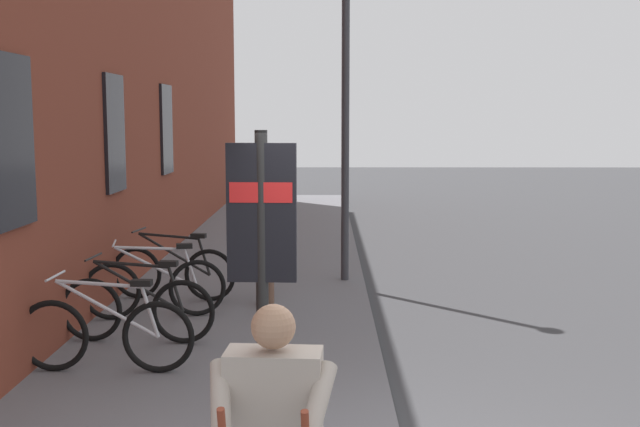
% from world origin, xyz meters
% --- Properties ---
extents(ground, '(60.00, 60.00, 0.00)m').
position_xyz_m(ground, '(6.00, -1.00, 0.00)').
color(ground, '#38383A').
extents(sidewalk_pavement, '(24.00, 3.50, 0.12)m').
position_xyz_m(sidewalk_pavement, '(8.00, 1.75, 0.06)').
color(sidewalk_pavement, slate).
rests_on(sidewalk_pavement, ground).
extents(station_facade, '(22.00, 0.65, 7.45)m').
position_xyz_m(station_facade, '(8.99, 3.80, 3.72)').
color(station_facade, brown).
rests_on(station_facade, ground).
extents(bicycle_leaning_wall, '(0.48, 1.77, 0.97)m').
position_xyz_m(bicycle_leaning_wall, '(2.26, 2.75, 0.51)').
color(bicycle_leaning_wall, black).
rests_on(bicycle_leaning_wall, sidewalk_pavement).
extents(bicycle_far_end, '(0.48, 1.77, 0.97)m').
position_xyz_m(bicycle_far_end, '(3.29, 2.69, 0.51)').
color(bicycle_far_end, black).
rests_on(bicycle_far_end, sidewalk_pavement).
extents(bicycle_under_window, '(0.53, 1.75, 0.97)m').
position_xyz_m(bicycle_under_window, '(4.37, 2.72, 0.51)').
color(bicycle_under_window, black).
rests_on(bicycle_under_window, sidewalk_pavement).
extents(bicycle_end_of_row, '(0.48, 1.76, 0.97)m').
position_xyz_m(bicycle_end_of_row, '(5.35, 2.69, 0.51)').
color(bicycle_end_of_row, black).
rests_on(bicycle_end_of_row, sidewalk_pavement).
extents(transit_info_sign, '(0.11, 0.55, 2.40)m').
position_xyz_m(transit_info_sign, '(0.91, 1.10, 1.72)').
color(transit_info_sign, black).
rests_on(transit_info_sign, sidewalk_pavement).
extents(pedestrian_by_facade, '(0.50, 0.49, 1.63)m').
position_xyz_m(pedestrian_by_facade, '(5.11, 1.41, 1.12)').
color(pedestrian_by_facade, brown).
rests_on(pedestrian_by_facade, sidewalk_pavement).
extents(street_lamp, '(0.28, 0.28, 5.03)m').
position_xyz_m(street_lamp, '(6.71, 0.30, 3.11)').
color(street_lamp, '#333338').
rests_on(street_lamp, sidewalk_pavement).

